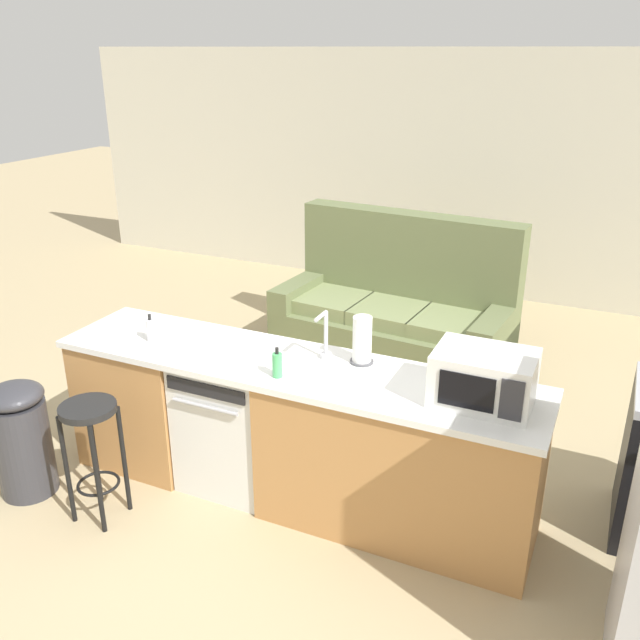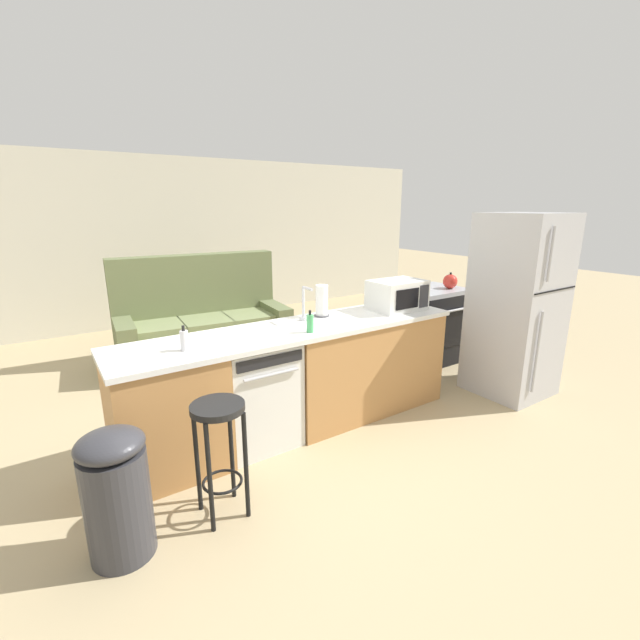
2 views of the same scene
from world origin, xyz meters
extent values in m
plane|color=tan|center=(0.00, 0.00, 0.00)|extent=(24.00, 24.00, 0.00)
cube|color=beige|center=(0.30, 4.20, 1.30)|extent=(10.00, 0.06, 2.60)
cube|color=#B77F47|center=(-0.93, 0.00, 0.43)|extent=(0.75, 0.62, 0.86)
cube|color=#B77F47|center=(0.83, 0.00, 0.43)|extent=(1.55, 0.62, 0.86)
cube|color=white|center=(0.15, 0.00, 0.88)|extent=(2.94, 0.66, 0.04)
cube|color=#49331C|center=(0.15, 0.00, 0.04)|extent=(2.86, 0.56, 0.08)
cube|color=silver|center=(-0.25, 0.00, 0.42)|extent=(0.58, 0.58, 0.84)
cube|color=black|center=(-0.25, -0.30, 0.78)|extent=(0.52, 0.01, 0.08)
cylinder|color=#B2B2B7|center=(-0.25, -0.31, 0.68)|extent=(0.44, 0.02, 0.02)
cube|color=white|center=(1.25, 0.00, 1.04)|extent=(0.50, 0.36, 0.28)
cube|color=black|center=(1.20, -0.18, 1.04)|extent=(0.27, 0.01, 0.18)
cube|color=#2D2D33|center=(1.42, -0.18, 1.04)|extent=(0.11, 0.01, 0.21)
cylinder|color=silver|center=(0.30, 0.15, 0.92)|extent=(0.07, 0.07, 0.03)
cylinder|color=silver|center=(0.30, 0.15, 1.06)|extent=(0.02, 0.02, 0.26)
cylinder|color=silver|center=(0.30, 0.08, 1.19)|extent=(0.02, 0.14, 0.02)
cylinder|color=#4C4C51|center=(0.52, 0.18, 0.91)|extent=(0.14, 0.14, 0.01)
cylinder|color=white|center=(0.52, 0.18, 1.05)|extent=(0.11, 0.11, 0.27)
cylinder|color=#4CB266|center=(0.16, -0.18, 0.97)|extent=(0.06, 0.06, 0.14)
cylinder|color=black|center=(0.16, -0.18, 1.06)|extent=(0.02, 0.02, 0.04)
cylinder|color=silver|center=(-0.78, -0.07, 0.97)|extent=(0.06, 0.06, 0.14)
cylinder|color=black|center=(-0.78, -0.07, 1.06)|extent=(0.02, 0.02, 0.04)
cylinder|color=black|center=(-0.79, -0.66, 0.72)|extent=(0.32, 0.32, 0.04)
cylinder|color=black|center=(-0.90, -0.77, 0.35)|extent=(0.03, 0.03, 0.70)
cylinder|color=black|center=(-0.68, -0.77, 0.35)|extent=(0.03, 0.03, 0.70)
cylinder|color=black|center=(-0.90, -0.55, 0.35)|extent=(0.03, 0.03, 0.70)
cylinder|color=black|center=(-0.68, -0.55, 0.35)|extent=(0.03, 0.03, 0.70)
torus|color=black|center=(-0.79, -0.66, 0.22)|extent=(0.25, 0.25, 0.02)
cylinder|color=#333338|center=(-1.37, -0.66, 0.31)|extent=(0.34, 0.34, 0.62)
ellipsoid|color=#333338|center=(-1.37, -0.66, 0.67)|extent=(0.35, 0.35, 0.14)
cube|color=#667047|center=(0.06, 2.08, 0.21)|extent=(2.07, 1.07, 0.42)
cube|color=#667047|center=(0.09, 2.41, 0.64)|extent=(2.01, 0.41, 1.27)
cube|color=#667047|center=(-0.83, 2.16, 0.31)|extent=(0.28, 0.91, 0.62)
cube|color=#667047|center=(0.96, 2.01, 0.31)|extent=(0.28, 0.91, 0.62)
cube|color=#7D8959|center=(-0.49, 2.08, 0.48)|extent=(0.61, 0.68, 0.12)
cube|color=#7D8959|center=(0.06, 2.03, 0.48)|extent=(0.61, 0.68, 0.12)
cube|color=#7D8959|center=(0.61, 1.99, 0.48)|extent=(0.61, 0.68, 0.12)
camera|label=1|loc=(1.78, -3.13, 2.59)|focal=38.00mm
camera|label=2|loc=(-1.56, -2.88, 1.86)|focal=24.00mm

